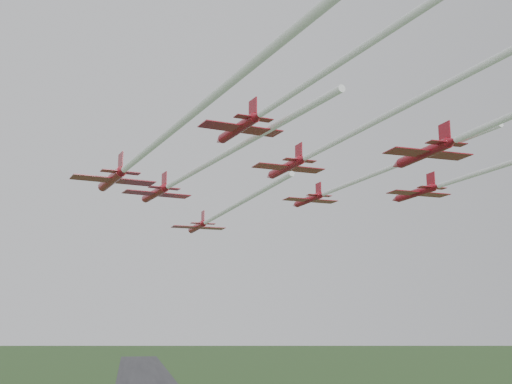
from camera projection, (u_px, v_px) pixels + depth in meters
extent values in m
cylinder|color=#A51423|center=(197.00, 227.00, 105.72)|extent=(2.23, 8.43, 1.08)
cone|color=#A51423|center=(190.00, 231.00, 110.41)|extent=(1.32, 1.90, 1.08)
cone|color=#A51423|center=(204.00, 223.00, 101.30)|extent=(1.14, 1.31, 0.98)
ellipsoid|color=black|center=(194.00, 226.00, 107.62)|extent=(0.54, 0.98, 0.31)
cube|color=#A51423|center=(198.00, 228.00, 104.94)|extent=(8.93, 3.73, 0.10)
cube|color=#A51423|center=(203.00, 224.00, 102.16)|extent=(4.06, 1.71, 0.08)
cube|color=#A51423|center=(203.00, 217.00, 102.56)|extent=(0.34, 1.77, 1.97)
cylinder|color=white|center=(240.00, 203.00, 84.07)|extent=(5.59, 35.80, 0.59)
cylinder|color=#A51423|center=(155.00, 193.00, 91.81)|extent=(3.57, 9.10, 1.18)
cone|color=#A51423|center=(144.00, 200.00, 96.65)|extent=(1.65, 2.17, 1.18)
cone|color=#A51423|center=(167.00, 187.00, 87.25)|extent=(1.38, 1.53, 1.07)
ellipsoid|color=black|center=(151.00, 193.00, 93.77)|extent=(0.71, 1.10, 0.34)
cube|color=#A51423|center=(157.00, 194.00, 91.00)|extent=(9.84, 5.21, 0.11)
cube|color=#A51423|center=(164.00, 188.00, 88.14)|extent=(4.48, 2.39, 0.09)
cube|color=#A51423|center=(164.00, 180.00, 88.56)|extent=(0.62, 1.89, 2.14)
cylinder|color=white|center=(232.00, 150.00, 68.44)|extent=(11.77, 40.35, 0.64)
cylinder|color=#A51423|center=(308.00, 200.00, 100.48)|extent=(2.50, 8.22, 1.06)
cone|color=#A51423|center=(295.00, 205.00, 105.00)|extent=(1.35, 1.89, 1.06)
cone|color=#A51423|center=(322.00, 194.00, 96.23)|extent=(1.15, 1.31, 0.96)
ellipsoid|color=black|center=(303.00, 200.00, 102.31)|extent=(0.56, 0.97, 0.31)
cube|color=#A51423|center=(310.00, 200.00, 99.73)|extent=(8.76, 3.97, 0.10)
cube|color=#A51423|center=(319.00, 196.00, 97.06)|extent=(3.99, 1.82, 0.08)
cube|color=#A51423|center=(318.00, 189.00, 97.44)|extent=(0.40, 1.72, 1.92)
cylinder|color=white|center=(393.00, 167.00, 78.73)|extent=(7.22, 36.75, 0.58)
cylinder|color=#A51423|center=(112.00, 180.00, 72.91)|extent=(3.39, 8.91, 1.15)
cone|color=#A51423|center=(101.00, 188.00, 77.67)|extent=(1.60, 2.12, 1.15)
cone|color=#A51423|center=(123.00, 170.00, 68.43)|extent=(1.34, 1.48, 1.05)
ellipsoid|color=black|center=(108.00, 179.00, 74.84)|extent=(0.68, 1.08, 0.34)
cube|color=#A51423|center=(113.00, 180.00, 72.12)|extent=(9.62, 4.99, 0.10)
cube|color=#A51423|center=(121.00, 172.00, 69.30)|extent=(4.38, 2.29, 0.08)
cube|color=#A51423|center=(121.00, 162.00, 69.72)|extent=(0.58, 1.85, 2.10)
cylinder|color=white|center=(227.00, 86.00, 43.66)|extent=(14.65, 53.30, 0.63)
cylinder|color=#A51423|center=(286.00, 168.00, 81.50)|extent=(2.76, 8.75, 1.13)
cone|color=#A51423|center=(270.00, 176.00, 86.29)|extent=(1.46, 2.02, 1.13)
cone|color=#A51423|center=(303.00, 159.00, 76.99)|extent=(1.24, 1.40, 1.02)
ellipsoid|color=black|center=(279.00, 168.00, 83.44)|extent=(0.61, 1.04, 0.33)
cube|color=#A51423|center=(289.00, 168.00, 80.71)|extent=(9.35, 4.33, 0.10)
cube|color=#A51423|center=(300.00, 160.00, 77.88)|extent=(4.25, 1.99, 0.08)
cube|color=#A51423|center=(299.00, 152.00, 78.29)|extent=(0.45, 1.83, 2.05)
cylinder|color=white|center=(411.00, 103.00, 57.16)|extent=(8.70, 41.84, 0.61)
cylinder|color=#A51423|center=(415.00, 193.00, 89.39)|extent=(2.43, 8.57, 1.10)
cone|color=#A51423|center=(395.00, 199.00, 94.14)|extent=(1.37, 1.95, 1.10)
cone|color=#A51423|center=(436.00, 186.00, 84.92)|extent=(1.18, 1.34, 1.00)
ellipsoid|color=black|center=(407.00, 193.00, 91.31)|extent=(0.57, 1.01, 0.32)
cube|color=#A51423|center=(419.00, 194.00, 88.61)|extent=(9.11, 3.96, 0.10)
cube|color=#A51423|center=(432.00, 188.00, 85.80)|extent=(4.14, 1.82, 0.08)
cube|color=#A51423|center=(431.00, 180.00, 86.20)|extent=(0.38, 1.79, 2.00)
cylinder|color=#A51423|center=(238.00, 129.00, 60.76)|extent=(2.85, 7.59, 0.98)
cone|color=#A51423|center=(220.00, 141.00, 64.83)|extent=(1.35, 1.80, 0.98)
cone|color=#A51423|center=(258.00, 116.00, 56.93)|extent=(1.13, 1.26, 0.89)
ellipsoid|color=black|center=(231.00, 130.00, 62.41)|extent=(0.57, 0.91, 0.29)
cube|color=#A51423|center=(241.00, 129.00, 60.09)|extent=(8.19, 4.21, 0.09)
cube|color=#A51423|center=(254.00, 118.00, 57.68)|extent=(3.73, 1.93, 0.07)
cube|color=#A51423|center=(253.00, 109.00, 58.04)|extent=(0.49, 1.58, 1.79)
cylinder|color=#A51423|center=(423.00, 153.00, 69.16)|extent=(2.37, 9.20, 1.18)
cone|color=#A51423|center=(397.00, 165.00, 74.29)|extent=(1.42, 2.07, 1.18)
cone|color=#A51423|center=(452.00, 141.00, 64.32)|extent=(1.23, 1.42, 1.07)
ellipsoid|color=black|center=(412.00, 154.00, 71.24)|extent=(0.58, 1.07, 0.34)
cube|color=#A51423|center=(428.00, 154.00, 68.31)|extent=(9.73, 4.01, 0.11)
cube|color=#A51423|center=(446.00, 143.00, 65.27)|extent=(4.42, 1.84, 0.09)
cube|color=#A51423|center=(445.00, 133.00, 65.70)|extent=(0.36, 1.93, 2.15)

